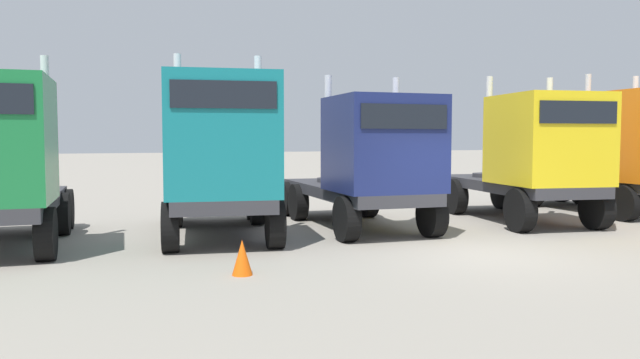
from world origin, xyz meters
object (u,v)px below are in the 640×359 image
object	(u,v)px
semi_truck_navy	(370,163)
semi_truck_orange	(624,153)
semi_truck_yellow	(534,156)
semi_truck_teal	(221,156)
traffic_cone_mid	(242,257)

from	to	relation	value
semi_truck_navy	semi_truck_orange	size ratio (longest dim) A/B	0.99
semi_truck_yellow	semi_truck_orange	distance (m)	4.11
semi_truck_teal	semi_truck_yellow	size ratio (longest dim) A/B	0.98
semi_truck_navy	semi_truck_orange	bearing A→B (deg)	94.91
semi_truck_navy	semi_truck_orange	xyz separation A→B (m)	(8.89, -0.04, 0.18)
semi_truck_orange	traffic_cone_mid	world-z (taller)	semi_truck_orange
semi_truck_navy	semi_truck_teal	bearing A→B (deg)	-85.42
semi_truck_navy	semi_truck_yellow	size ratio (longest dim) A/B	1.00
traffic_cone_mid	semi_truck_yellow	bearing A→B (deg)	17.85
semi_truck_yellow	traffic_cone_mid	bearing A→B (deg)	-60.59
semi_truck_orange	traffic_cone_mid	xyz separation A→B (m)	(-13.27, -3.48, -1.63)
semi_truck_yellow	semi_truck_orange	world-z (taller)	semi_truck_orange
semi_truck_navy	semi_truck_yellow	world-z (taller)	semi_truck_yellow
semi_truck_teal	semi_truck_navy	size ratio (longest dim) A/B	0.99
semi_truck_yellow	semi_truck_navy	bearing A→B (deg)	-85.09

